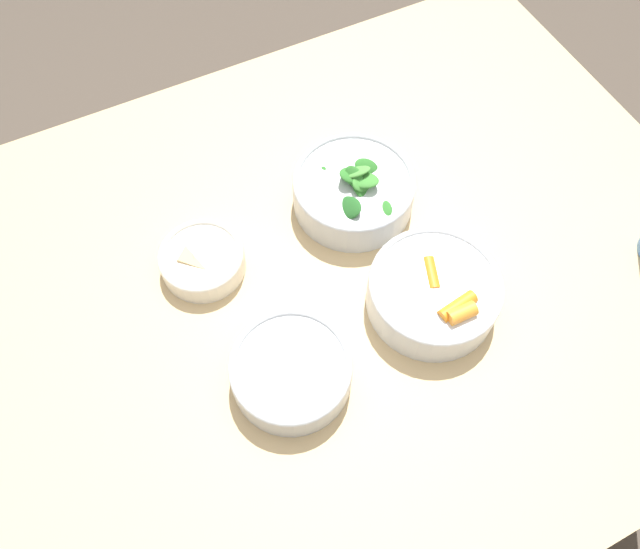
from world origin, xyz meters
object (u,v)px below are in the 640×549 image
(bowl_beans_hotdog, at_px, (291,372))
(bowl_cookies, at_px, (202,259))
(bowl_carrots, at_px, (434,292))
(bowl_greens, at_px, (354,190))

(bowl_beans_hotdog, bearing_deg, bowl_cookies, -78.69)
(bowl_carrots, xyz_separation_m, bowl_beans_hotdog, (0.24, 0.02, -0.01))
(bowl_carrots, bearing_deg, bowl_greens, -85.10)
(bowl_greens, bearing_deg, bowl_cookies, 1.02)
(bowl_cookies, bearing_deg, bowl_beans_hotdog, 101.31)
(bowl_greens, distance_m, bowl_cookies, 0.26)
(bowl_carrots, distance_m, bowl_cookies, 0.35)
(bowl_beans_hotdog, bearing_deg, bowl_carrots, -176.26)
(bowl_beans_hotdog, relative_size, bowl_cookies, 1.30)
(bowl_beans_hotdog, height_order, bowl_cookies, bowl_beans_hotdog)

